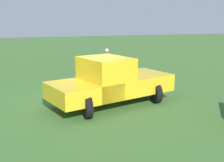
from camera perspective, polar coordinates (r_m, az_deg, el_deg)
ground_plane at (r=10.75m, az=-4.24°, el=-4.47°), size 80.00×80.00×0.00m
pickup_truck at (r=10.24m, az=-0.55°, el=0.03°), size 3.10×4.98×1.79m
person_bystander at (r=15.00m, az=-1.07°, el=3.95°), size 0.45×0.45×1.59m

